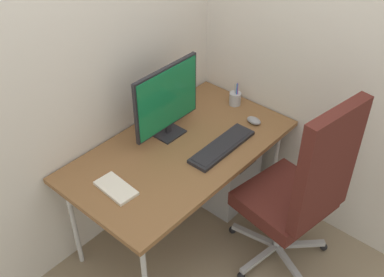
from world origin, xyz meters
name	(u,v)px	position (x,y,z in m)	size (l,w,h in m)	color
ground_plane	(182,229)	(0.00, 0.00, 0.00)	(8.00, 8.00, 0.00)	gray
wall_back	(123,20)	(0.00, 0.42, 1.40)	(2.71, 0.04, 2.80)	silver
wall_side_right	(287,10)	(0.73, -0.19, 1.40)	(0.04, 2.08, 2.80)	silver
desk	(180,153)	(0.00, 0.00, 0.67)	(1.40, 0.77, 0.71)	brown
office_chair	(302,189)	(0.24, -0.70, 0.65)	(0.65, 0.65, 1.24)	black
filing_cabinet	(217,163)	(0.43, 0.05, 0.29)	(0.37, 0.51, 0.58)	#9EA0A5
monitor	(167,100)	(0.06, 0.16, 0.96)	(0.50, 0.14, 0.46)	black
keyboard	(222,147)	(0.16, -0.19, 0.73)	(0.48, 0.14, 0.03)	black
mouse	(254,121)	(0.50, -0.18, 0.73)	(0.06, 0.10, 0.04)	gray
pen_holder	(235,98)	(0.59, 0.04, 0.76)	(0.08, 0.08, 0.17)	#B2B5BA
notebook	(116,188)	(-0.49, 0.02, 0.72)	(0.12, 0.24, 0.02)	silver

